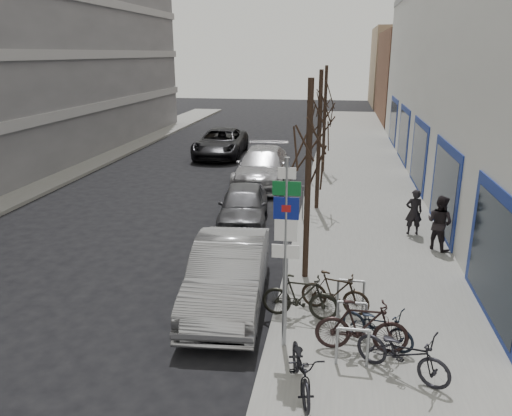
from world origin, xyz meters
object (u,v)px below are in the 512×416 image
(parked_car_front, at_px, (228,273))
(parked_car_back, at_px, (263,166))
(bike_near_right, at_px, (362,326))
(bike_far_curb, at_px, (403,349))
(pedestrian_near, at_px, (414,212))
(pedestrian_far, at_px, (440,222))
(highway_sign_pole, at_px, (286,244))
(lane_car, at_px, (221,143))
(meter_front, at_px, (287,256))
(bike_mid_curb, at_px, (378,322))
(parked_car_mid, at_px, (243,205))
(bike_rack, at_px, (352,315))
(meter_back, at_px, (312,167))
(bike_near_left, at_px, (302,364))
(tree_far, at_px, (326,94))
(bike_far_inner, at_px, (335,292))
(tree_near, at_px, (309,134))
(bike_mid_inner, at_px, (300,296))
(meter_mid, at_px, (303,199))
(tree_mid, at_px, (320,108))

(parked_car_front, distance_m, parked_car_back, 12.17)
(bike_near_right, xyz_separation_m, bike_far_curb, (0.74, -0.69, -0.01))
(pedestrian_near, distance_m, pedestrian_far, 1.41)
(highway_sign_pole, bearing_deg, lane_car, 106.84)
(meter_front, relative_size, bike_near_right, 0.66)
(bike_mid_curb, distance_m, parked_car_mid, 8.74)
(bike_rack, xyz_separation_m, bike_far_curb, (0.94, -1.26, 0.06))
(meter_back, bearing_deg, meter_front, -90.00)
(bike_near_left, relative_size, bike_far_curb, 0.95)
(highway_sign_pole, distance_m, tree_far, 16.59)
(pedestrian_near, bearing_deg, parked_car_mid, -11.57)
(pedestrian_far, bearing_deg, meter_back, -17.61)
(parked_car_mid, height_order, pedestrian_far, pedestrian_far)
(parked_car_back, xyz_separation_m, pedestrian_far, (6.78, -7.81, 0.18))
(bike_rack, bearing_deg, bike_far_inner, 109.73)
(bike_rack, bearing_deg, parked_car_mid, 117.16)
(tree_far, distance_m, bike_near_right, 16.87)
(bike_near_right, bearing_deg, bike_rack, 19.01)
(bike_mid_curb, bearing_deg, highway_sign_pole, 131.59)
(bike_rack, bearing_deg, bike_near_left, -114.63)
(highway_sign_pole, distance_m, tree_near, 3.88)
(tree_far, bearing_deg, bike_mid_inner, -89.87)
(tree_near, relative_size, lane_car, 0.92)
(meter_mid, bearing_deg, tree_mid, 73.30)
(parked_car_front, distance_m, parked_car_mid, 6.15)
(tree_far, relative_size, bike_mid_inner, 3.02)
(meter_front, height_order, pedestrian_far, pedestrian_far)
(tree_far, relative_size, meter_mid, 4.33)
(bike_far_curb, distance_m, bike_far_inner, 2.64)
(tree_near, distance_m, tree_mid, 6.50)
(meter_back, bearing_deg, pedestrian_near, -59.56)
(bike_near_right, height_order, parked_car_mid, parked_car_mid)
(meter_mid, xyz_separation_m, bike_far_curb, (2.59, -9.16, -0.19))
(pedestrian_near, bearing_deg, meter_front, 42.75)
(meter_mid, bearing_deg, parked_car_mid, -166.52)
(parked_car_mid, xyz_separation_m, parked_car_back, (-0.21, 6.03, 0.12))
(bike_mid_inner, distance_m, bike_far_inner, 0.91)
(tree_near, relative_size, meter_mid, 4.33)
(tree_far, distance_m, bike_far_inner, 15.29)
(meter_mid, bearing_deg, bike_far_inner, -79.44)
(highway_sign_pole, xyz_separation_m, tree_near, (0.20, 3.51, 1.65))
(bike_mid_inner, relative_size, pedestrian_far, 1.03)
(meter_front, relative_size, bike_mid_curb, 0.77)
(bike_rack, xyz_separation_m, pedestrian_near, (2.18, 6.89, 0.28))
(bike_mid_curb, bearing_deg, pedestrian_near, 16.66)
(meter_mid, bearing_deg, tree_far, 86.78)
(meter_front, bearing_deg, bike_rack, -55.49)
(highway_sign_pole, xyz_separation_m, bike_rack, (1.40, 0.61, -1.80))
(pedestrian_far, bearing_deg, meter_front, 78.71)
(meter_front, xyz_separation_m, bike_far_inner, (1.28, -1.37, -0.25))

